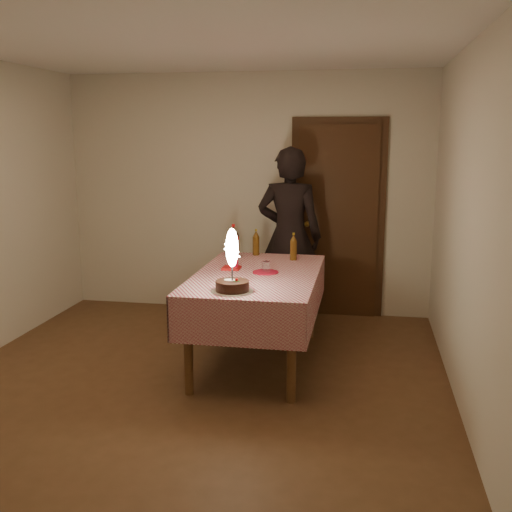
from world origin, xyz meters
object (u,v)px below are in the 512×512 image
Objects in this scene: red_cup at (234,263)px; cola_bottle at (233,241)px; red_plate at (266,272)px; clear_cup at (266,267)px; dining_table at (257,285)px; amber_bottle_left at (256,243)px; photographer at (289,236)px; amber_bottle_right at (293,247)px; birthday_cake at (232,274)px.

red_cup is 0.53m from cola_bottle.
red_plate is 2.20× the size of red_cup.
dining_table is at bearing -136.81° from clear_cup.
amber_bottle_left is (0.19, 0.14, -0.03)m from cola_bottle.
clear_cup is 0.05× the size of photographer.
cola_bottle is at bearing 177.14° from amber_bottle_right.
clear_cup is at bearing 43.19° from dining_table.
photographer is (0.06, 1.13, 0.08)m from clear_cup.
birthday_cake reaches higher than dining_table.
red_plate is at bearing -92.71° from photographer.
photographer is (0.35, 1.07, 0.07)m from red_cup.
red_cup is at bearing -108.09° from photographer.
cola_bottle is 0.17× the size of photographer.
red_plate is at bearing 78.08° from birthday_cake.
red_plate is 0.69× the size of cola_bottle.
dining_table is 0.94× the size of photographer.
birthday_cake is at bearing -96.10° from photographer.
red_cup is 0.31× the size of cola_bottle.
red_cup is at bearing -97.07° from amber_bottle_left.
red_plate is 0.73m from cola_bottle.
amber_bottle_left and amber_bottle_right have the same top height.
photographer is at bearing 57.75° from amber_bottle_left.
birthday_cake is at bearing -101.92° from red_plate.
dining_table is 7.82× the size of red_plate.
dining_table is 1.22m from photographer.
birthday_cake is 0.69m from red_plate.
red_cup reaches higher than clear_cup.
dining_table is at bearing -111.75° from amber_bottle_right.
photographer reaches higher than clear_cup.
amber_bottle_left is 0.51m from photographer.
clear_cup reaches higher than dining_table.
cola_bottle is at bearing 125.96° from clear_cup.
birthday_cake is at bearing -96.52° from dining_table.
red_cup is (-0.23, 0.11, 0.16)m from dining_table.
red_plate is at bearing -55.38° from cola_bottle.
amber_bottle_left is (-0.22, 0.73, 0.11)m from red_plate.
red_plate is at bearing -16.12° from red_cup.
red_plate is 0.05m from clear_cup.
birthday_cake is 1.26m from amber_bottle_right.
dining_table is 0.13m from red_plate.
dining_table is 0.68m from birthday_cake.
dining_table is at bearing -26.74° from red_cup.
clear_cup is 0.28× the size of cola_bottle.
amber_bottle_left reaches higher than clear_cup.
clear_cup is at bearing 78.79° from birthday_cake.
dining_table is at bearing -156.36° from red_plate.
amber_bottle_right reaches higher than dining_table.
amber_bottle_right is (0.17, 0.56, 0.11)m from red_plate.
cola_bottle reaches higher than clear_cup.
amber_bottle_right is (0.17, 0.53, 0.07)m from clear_cup.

